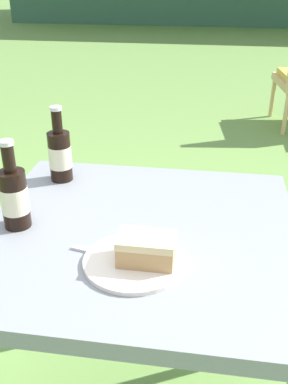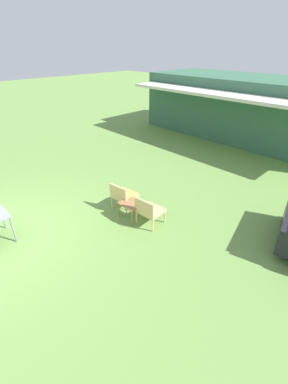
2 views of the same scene
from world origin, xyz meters
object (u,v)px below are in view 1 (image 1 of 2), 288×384
object	(u,v)px
cola_bottle_far	(14,196)
patio_table	(138,256)
cola_bottle_near	(60,154)
cake_on_plate	(140,255)

from	to	relation	value
cola_bottle_far	patio_table	bearing A→B (deg)	4.99
cola_bottle_near	cola_bottle_far	world-z (taller)	same
cake_on_plate	cola_bottle_far	size ratio (longest dim) A/B	0.98
cola_bottle_near	cola_bottle_far	xyz separation A→B (m)	(-0.02, -0.27, 0.00)
cola_bottle_near	patio_table	bearing A→B (deg)	-42.21
patio_table	cola_bottle_near	xyz separation A→B (m)	(-0.27, 0.24, 0.16)
patio_table	cola_bottle_far	bearing A→B (deg)	-175.01
patio_table	cake_on_plate	bearing A→B (deg)	-78.16
cake_on_plate	patio_table	bearing A→B (deg)	101.84
cola_bottle_near	cake_on_plate	bearing A→B (deg)	-51.96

